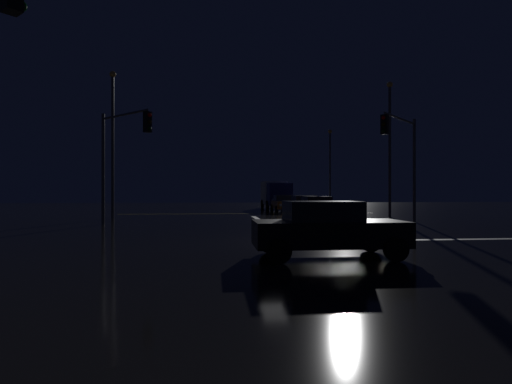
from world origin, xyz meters
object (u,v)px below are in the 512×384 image
(traffic_signal_nw, at_px, (121,146))
(streetlamp_left_near, at_px, (113,135))
(traffic_signal_ne, at_px, (403,148))
(sedan_black_crossing, at_px, (327,229))
(sedan_red, at_px, (317,208))
(streetlamp_right_far, at_px, (330,163))
(sedan_blue, at_px, (304,205))
(streetlamp_right_near, at_px, (390,140))
(sedan_orange, at_px, (284,203))
(box_truck, at_px, (275,194))

(traffic_signal_nw, height_order, streetlamp_left_near, streetlamp_left_near)
(traffic_signal_ne, relative_size, streetlamp_left_near, 0.62)
(sedan_black_crossing, bearing_deg, sedan_red, 77.04)
(streetlamp_left_near, bearing_deg, sedan_black_crossing, -60.94)
(traffic_signal_ne, height_order, streetlamp_right_far, streetlamp_right_far)
(sedan_blue, relative_size, streetlamp_right_far, 0.49)
(sedan_red, distance_m, sedan_blue, 6.42)
(streetlamp_left_near, relative_size, streetlamp_right_near, 1.02)
(sedan_red, distance_m, streetlamp_right_far, 20.92)
(sedan_orange, bearing_deg, sedan_black_crossing, -96.95)
(sedan_blue, bearing_deg, sedan_red, -94.93)
(sedan_black_crossing, relative_size, streetlamp_right_near, 0.43)
(box_truck, xyz_separation_m, traffic_signal_nw, (-11.81, -22.64, 2.65))
(box_truck, bearing_deg, sedan_orange, -92.35)
(streetlamp_left_near, xyz_separation_m, streetlamp_right_near, (19.97, 0.00, -0.10))
(sedan_orange, bearing_deg, sedan_blue, -83.28)
(sedan_blue, xyz_separation_m, streetlamp_left_near, (-14.14, -2.94, 5.03))
(sedan_red, xyz_separation_m, streetlamp_right_far, (6.38, 19.45, 4.34))
(streetlamp_right_near, height_order, streetlamp_right_far, streetlamp_right_near)
(sedan_red, distance_m, traffic_signal_nw, 12.53)
(box_truck, bearing_deg, traffic_signal_nw, -117.55)
(traffic_signal_ne, bearing_deg, box_truck, 100.19)
(sedan_blue, distance_m, streetlamp_right_far, 14.94)
(streetlamp_left_near, relative_size, streetlamp_right_far, 1.15)
(sedan_red, relative_size, traffic_signal_nw, 0.69)
(sedan_red, height_order, traffic_signal_nw, traffic_signal_nw)
(traffic_signal_ne, bearing_deg, sedan_red, 143.61)
(sedan_orange, relative_size, sedan_black_crossing, 1.00)
(traffic_signal_ne, relative_size, streetlamp_right_near, 0.63)
(box_truck, distance_m, sedan_black_crossing, 34.69)
(streetlamp_right_far, bearing_deg, sedan_blue, -114.06)
(traffic_signal_nw, bearing_deg, box_truck, 62.45)
(sedan_red, bearing_deg, streetlamp_right_near, 28.39)
(traffic_signal_nw, xyz_separation_m, streetlamp_left_near, (-1.95, 6.45, 1.47))
(sedan_red, xyz_separation_m, sedan_black_crossing, (-3.42, -14.85, 0.00))
(box_truck, xyz_separation_m, traffic_signal_ne, (4.10, -22.79, 2.69))
(streetlamp_right_near, bearing_deg, sedan_black_crossing, -118.17)
(sedan_black_crossing, bearing_deg, traffic_signal_ne, 56.66)
(traffic_signal_nw, relative_size, streetlamp_left_near, 0.62)
(box_truck, relative_size, streetlamp_right_far, 0.93)
(sedan_red, bearing_deg, traffic_signal_nw, -165.52)
(traffic_signal_nw, distance_m, streetlamp_left_near, 6.90)
(sedan_black_crossing, xyz_separation_m, streetlamp_right_far, (9.80, 34.30, 4.34))
(traffic_signal_nw, bearing_deg, streetlamp_left_near, 106.84)
(sedan_orange, height_order, traffic_signal_ne, traffic_signal_ne)
(sedan_red, distance_m, streetlamp_left_near, 14.89)
(sedan_red, xyz_separation_m, traffic_signal_ne, (4.28, -3.15, 3.60))
(streetlamp_left_near, height_order, streetlamp_right_near, streetlamp_left_near)
(sedan_red, height_order, sedan_blue, same)
(sedan_red, relative_size, sedan_orange, 1.00)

